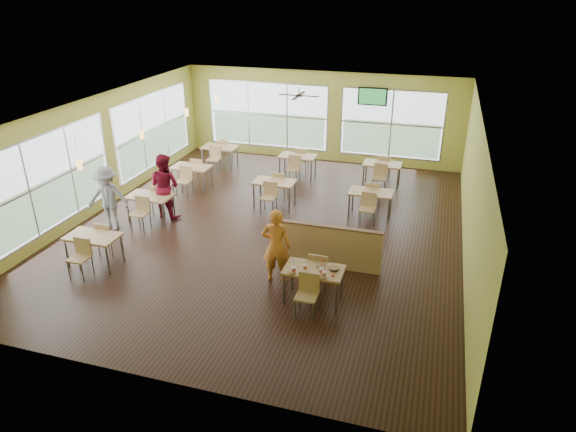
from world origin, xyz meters
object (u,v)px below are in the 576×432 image
Objects in this scene: main_table at (314,274)px; man_plaid at (276,246)px; half_wall_divider at (329,246)px; food_basket at (334,269)px.

man_plaid reaches higher than main_table.
half_wall_divider is at bearing 90.00° from main_table.
food_basket is at bearing 12.04° from main_table.
half_wall_divider is 1.39× the size of man_plaid.
half_wall_divider is (0.00, 1.45, -0.11)m from main_table.
main_table is 0.88× the size of man_plaid.
half_wall_divider is 1.38m from man_plaid.
half_wall_divider reaches higher than food_basket.
main_table is at bearing -167.96° from food_basket.
food_basket is (0.40, 0.08, 0.15)m from main_table.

